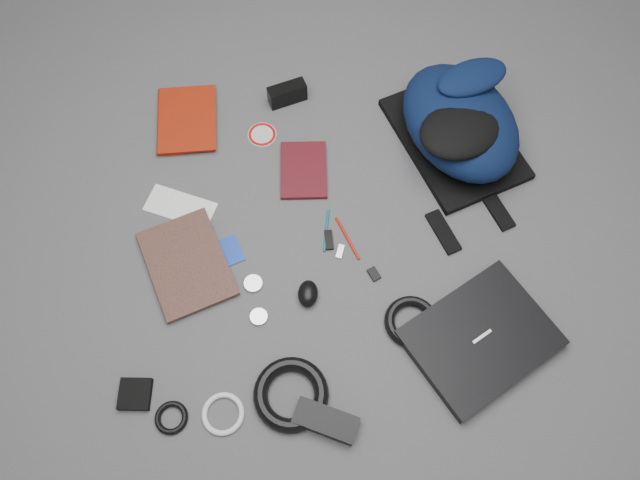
{
  "coord_description": "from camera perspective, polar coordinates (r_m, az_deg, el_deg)",
  "views": [
    {
      "loc": [
        -0.05,
        -0.67,
        1.51
      ],
      "look_at": [
        0.0,
        0.0,
        0.02
      ],
      "focal_mm": 35.0,
      "sensor_mm": 36.0,
      "label": 1
    }
  ],
  "objects": [
    {
      "name": "usb_black",
      "position": [
        1.65,
        0.83,
        0.0
      ],
      "size": [
        0.02,
        0.06,
        0.01
      ],
      "primitive_type": "cube",
      "rotation": [
        0.0,
        0.0,
        0.01
      ],
      "color": "black",
      "rests_on": "ground"
    },
    {
      "name": "id_badge",
      "position": [
        1.66,
        -8.15,
        -0.97
      ],
      "size": [
        0.08,
        0.09,
        0.0
      ],
      "primitive_type": "cube",
      "rotation": [
        0.0,
        0.0,
        0.35
      ],
      "color": "#183BB7",
      "rests_on": "ground"
    },
    {
      "name": "sticker_disc",
      "position": [
        1.83,
        -5.31,
        9.57
      ],
      "size": [
        0.09,
        0.09,
        0.0
      ],
      "primitive_type": "cylinder",
      "rotation": [
        0.0,
        0.0,
        0.07
      ],
      "color": "silver",
      "rests_on": "ground"
    },
    {
      "name": "laptop",
      "position": [
        1.6,
        14.46,
        -8.7
      ],
      "size": [
        0.42,
        0.39,
        0.03
      ],
      "primitive_type": "cube",
      "rotation": [
        0.0,
        0.0,
        0.51
      ],
      "color": "black",
      "rests_on": "ground"
    },
    {
      "name": "compact_camera",
      "position": [
        1.87,
        -3.01,
        13.22
      ],
      "size": [
        0.12,
        0.07,
        0.06
      ],
      "primitive_type": "cube",
      "rotation": [
        0.0,
        0.0,
        0.3
      ],
      "color": "black",
      "rests_on": "ground"
    },
    {
      "name": "key_fob",
      "position": [
        1.62,
        4.95,
        -3.11
      ],
      "size": [
        0.03,
        0.04,
        0.01
      ],
      "primitive_type": "cube",
      "rotation": [
        0.0,
        0.0,
        0.43
      ],
      "color": "black",
      "rests_on": "ground"
    },
    {
      "name": "headphone_right",
      "position": [
        1.61,
        -6.12,
        -3.99
      ],
      "size": [
        0.06,
        0.06,
        0.01
      ],
      "primitive_type": "cylinder",
      "rotation": [
        0.0,
        0.0,
        0.2
      ],
      "color": "silver",
      "rests_on": "ground"
    },
    {
      "name": "cable_coil",
      "position": [
        1.58,
        8.35,
        -7.4
      ],
      "size": [
        0.15,
        0.15,
        0.03
      ],
      "primitive_type": "torus",
      "rotation": [
        0.0,
        0.0,
        0.14
      ],
      "color": "black",
      "rests_on": "ground"
    },
    {
      "name": "comic_book",
      "position": [
        1.66,
        -15.2,
        -3.41
      ],
      "size": [
        0.27,
        0.32,
        0.02
      ],
      "primitive_type": "imported",
      "rotation": [
        0.0,
        0.0,
        0.34
      ],
      "color": "#9A450B",
      "rests_on": "ground"
    },
    {
      "name": "textbook_red",
      "position": [
        1.89,
        -14.64,
        10.4
      ],
      "size": [
        0.17,
        0.23,
        0.02
      ],
      "primitive_type": "imported",
      "rotation": [
        0.0,
        0.0,
        0.0
      ],
      "color": "maroon",
      "rests_on": "ground"
    },
    {
      "name": "envelope",
      "position": [
        1.74,
        -12.65,
        2.98
      ],
      "size": [
        0.21,
        0.15,
        0.0
      ],
      "primitive_type": "cube",
      "rotation": [
        0.0,
        0.0,
        -0.42
      ],
      "color": "white",
      "rests_on": "ground"
    },
    {
      "name": "backpack",
      "position": [
        1.77,
        12.69,
        10.49
      ],
      "size": [
        0.44,
        0.52,
        0.18
      ],
      "primitive_type": null,
      "rotation": [
        0.0,
        0.0,
        0.35
      ],
      "color": "black",
      "rests_on": "ground"
    },
    {
      "name": "pen_teal",
      "position": [
        1.66,
        0.59,
        0.89
      ],
      "size": [
        0.03,
        0.12,
        0.01
      ],
      "primitive_type": "cylinder",
      "rotation": [
        1.57,
        0.0,
        -0.17
      ],
      "color": "#0C6073",
      "rests_on": "ground"
    },
    {
      "name": "earbud_coil",
      "position": [
        1.56,
        -13.43,
        -15.52
      ],
      "size": [
        0.09,
        0.09,
        0.01
      ],
      "primitive_type": "torus",
      "rotation": [
        0.0,
        0.0,
        0.15
      ],
      "color": "black",
      "rests_on": "ground"
    },
    {
      "name": "dvd_case",
      "position": [
        1.75,
        -1.51,
        6.41
      ],
      "size": [
        0.14,
        0.19,
        0.01
      ],
      "primitive_type": "cube",
      "rotation": [
        0.0,
        0.0,
        -0.06
      ],
      "color": "#3D0B10",
      "rests_on": "ground"
    },
    {
      "name": "mouse",
      "position": [
        1.58,
        -1.11,
        -4.92
      ],
      "size": [
        0.06,
        0.08,
        0.04
      ],
      "primitive_type": "ellipsoid",
      "rotation": [
        0.0,
        0.0,
        -0.14
      ],
      "color": "black",
      "rests_on": "ground"
    },
    {
      "name": "pen_red",
      "position": [
        1.66,
        2.54,
        0.16
      ],
      "size": [
        0.06,
        0.13,
        0.01
      ],
      "primitive_type": "cylinder",
      "rotation": [
        1.57,
        0.0,
        0.37
      ],
      "color": "red",
      "rests_on": "ground"
    },
    {
      "name": "ground",
      "position": [
        1.65,
        -0.0,
        -0.29
      ],
      "size": [
        4.0,
        4.0,
        0.0
      ],
      "primitive_type": "plane",
      "color": "#4F4F51",
      "rests_on": "ground"
    },
    {
      "name": "headphone_left",
      "position": [
        1.58,
        -5.62,
        -7.01
      ],
      "size": [
        0.06,
        0.06,
        0.01
      ],
      "primitive_type": "cylinder",
      "rotation": [
        0.0,
        0.0,
        -0.33
      ],
      "color": "silver",
      "rests_on": "ground"
    },
    {
      "name": "white_cable_coil",
      "position": [
        1.54,
        -8.86,
        -15.43
      ],
      "size": [
        0.12,
        0.12,
        0.01
      ],
      "primitive_type": "torus",
      "rotation": [
        0.0,
        0.0,
        0.18
      ],
      "color": "white",
      "rests_on": "ground"
    },
    {
      "name": "pouch",
      "position": [
        1.59,
        -16.55,
        -13.35
      ],
      "size": [
        0.08,
        0.08,
        0.02
      ],
      "primitive_type": "cube",
      "rotation": [
        0.0,
        0.0,
        -0.09
      ],
      "color": "black",
      "rests_on": "ground"
    },
    {
      "name": "usb_silver",
      "position": [
        1.64,
        1.84,
        -1.06
      ],
      "size": [
        0.03,
        0.04,
        0.01
      ],
      "primitive_type": "cube",
      "rotation": [
        0.0,
        0.0,
        -0.33
      ],
      "color": "silver",
      "rests_on": "ground"
    },
    {
      "name": "power_brick",
      "position": [
        1.5,
        0.53,
        -16.21
      ],
      "size": [
        0.16,
        0.12,
        0.04
      ],
      "primitive_type": "cube",
      "rotation": [
        0.0,
        0.0,
        -0.43
      ],
      "color": "black",
      "rests_on": "ground"
    },
    {
      "name": "power_cord_coil",
      "position": [
        1.52,
        -2.67,
        -13.9
      ],
      "size": [
        0.23,
        0.23,
        0.03
      ],
      "primitive_type": "torus",
      "rotation": [
        0.0,
        0.0,
        0.3
      ],
      "color": "black",
      "rests_on": "ground"
    }
  ]
}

